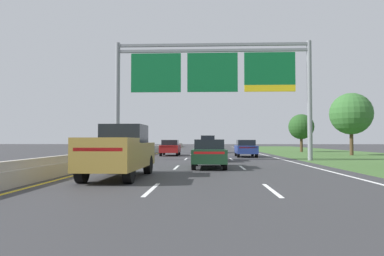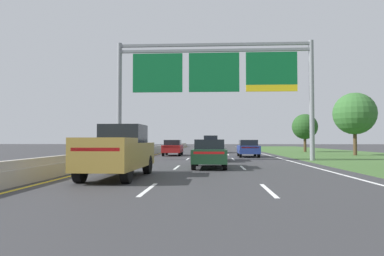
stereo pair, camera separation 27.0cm
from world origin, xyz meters
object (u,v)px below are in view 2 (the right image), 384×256
object	(u,v)px
overhead_sign_gantry	(214,76)
car_red_left_lane_sedan	(173,147)
car_navy_centre_lane_suv	(210,144)
car_darkgreen_centre_lane_sedan	(209,153)
pickup_truck_gold	(118,151)
car_grey_centre_lane_sedan	(213,150)
roadside_tree_far	(305,127)
car_blue_right_lane_sedan	(248,148)
roadside_tree_mid	(355,114)

from	to	relation	value
overhead_sign_gantry	car_red_left_lane_sedan	world-z (taller)	overhead_sign_gantry
car_navy_centre_lane_suv	car_darkgreen_centre_lane_sedan	size ratio (longest dim) A/B	1.07
pickup_truck_gold	car_navy_centre_lane_suv	distance (m)	29.76
overhead_sign_gantry	car_grey_centre_lane_sedan	distance (m)	5.61
overhead_sign_gantry	roadside_tree_far	size ratio (longest dim) A/B	3.02
overhead_sign_gantry	car_navy_centre_lane_suv	size ratio (longest dim) A/B	3.18
car_grey_centre_lane_sedan	car_darkgreen_centre_lane_sedan	distance (m)	6.81
overhead_sign_gantry	pickup_truck_gold	size ratio (longest dim) A/B	2.77
car_red_left_lane_sedan	car_blue_right_lane_sedan	distance (m)	7.68
car_red_left_lane_sedan	pickup_truck_gold	bearing A→B (deg)	179.49
pickup_truck_gold	roadside_tree_mid	xyz separation A→B (m)	(18.30, 22.37, 3.16)
car_navy_centre_lane_suv	roadside_tree_mid	size ratio (longest dim) A/B	0.74
roadside_tree_mid	roadside_tree_far	size ratio (longest dim) A/B	1.28
pickup_truck_gold	car_red_left_lane_sedan	world-z (taller)	pickup_truck_gold
overhead_sign_gantry	car_blue_right_lane_sedan	world-z (taller)	overhead_sign_gantry
car_grey_centre_lane_sedan	roadside_tree_far	world-z (taller)	roadside_tree_far
roadside_tree_mid	car_red_left_lane_sedan	bearing A→B (deg)	-176.37
overhead_sign_gantry	pickup_truck_gold	bearing A→B (deg)	-107.63
pickup_truck_gold	roadside_tree_mid	world-z (taller)	roadside_tree_mid
car_grey_centre_lane_sedan	car_blue_right_lane_sedan	world-z (taller)	same
car_darkgreen_centre_lane_sedan	roadside_tree_mid	world-z (taller)	roadside_tree_mid
car_red_left_lane_sedan	car_blue_right_lane_sedan	xyz separation A→B (m)	(7.28, -2.45, 0.00)
car_grey_centre_lane_sedan	car_navy_centre_lane_suv	world-z (taller)	car_navy_centre_lane_suv
car_grey_centre_lane_sedan	car_navy_centre_lane_suv	size ratio (longest dim) A/B	0.94
car_darkgreen_centre_lane_sedan	roadside_tree_far	size ratio (longest dim) A/B	0.88
car_darkgreen_centre_lane_sedan	car_navy_centre_lane_suv	bearing A→B (deg)	0.51
car_blue_right_lane_sedan	roadside_tree_mid	xyz separation A→B (m)	(11.13, 3.62, 3.42)
car_red_left_lane_sedan	roadside_tree_far	size ratio (longest dim) A/B	0.89
car_red_left_lane_sedan	car_blue_right_lane_sedan	size ratio (longest dim) A/B	1.00
overhead_sign_gantry	car_navy_centre_lane_suv	bearing A→B (deg)	91.19
car_red_left_lane_sedan	car_darkgreen_centre_lane_sedan	distance (m)	16.27
car_navy_centre_lane_suv	roadside_tree_mid	world-z (taller)	roadside_tree_mid
overhead_sign_gantry	car_blue_right_lane_sedan	xyz separation A→B (m)	(3.18, 6.15, -5.60)
pickup_truck_gold	roadside_tree_far	world-z (taller)	roadside_tree_far
roadside_tree_mid	car_darkgreen_centre_lane_sedan	bearing A→B (deg)	-130.68
car_blue_right_lane_sedan	roadside_tree_mid	size ratio (longest dim) A/B	0.69
car_blue_right_lane_sedan	roadside_tree_far	size ratio (longest dim) A/B	0.89
car_grey_centre_lane_sedan	car_blue_right_lane_sedan	xyz separation A→B (m)	(3.23, 6.57, 0.00)
pickup_truck_gold	roadside_tree_mid	size ratio (longest dim) A/B	0.85
car_blue_right_lane_sedan	car_darkgreen_centre_lane_sedan	size ratio (longest dim) A/B	1.00
roadside_tree_mid	car_blue_right_lane_sedan	bearing A→B (deg)	-161.99
roadside_tree_far	roadside_tree_mid	bearing A→B (deg)	-77.72
car_navy_centre_lane_suv	car_grey_centre_lane_sedan	bearing A→B (deg)	-180.00
car_grey_centre_lane_sedan	car_blue_right_lane_sedan	size ratio (longest dim) A/B	1.00
car_navy_centre_lane_suv	car_blue_right_lane_sedan	world-z (taller)	car_navy_centre_lane_suv
pickup_truck_gold	car_darkgreen_centre_lane_sedan	bearing A→B (deg)	-33.42
car_blue_right_lane_sedan	roadside_tree_far	distance (m)	16.83
overhead_sign_gantry	car_darkgreen_centre_lane_sedan	distance (m)	9.14
car_grey_centre_lane_sedan	car_darkgreen_centre_lane_sedan	size ratio (longest dim) A/B	1.00
roadside_tree_mid	overhead_sign_gantry	bearing A→B (deg)	-145.67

